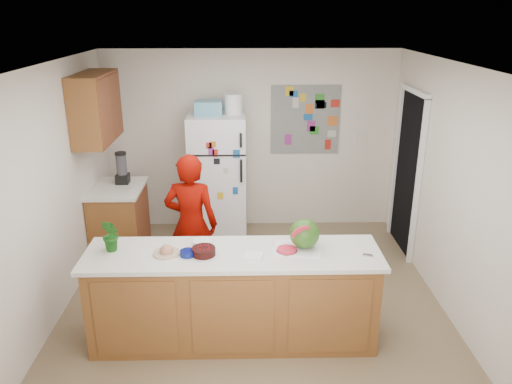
{
  "coord_description": "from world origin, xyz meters",
  "views": [
    {
      "loc": [
        -0.08,
        -4.53,
        2.97
      ],
      "look_at": [
        0.02,
        0.2,
        1.24
      ],
      "focal_mm": 35.0,
      "sensor_mm": 36.0,
      "label": 1
    }
  ],
  "objects_px": {
    "refrigerator": "(218,177)",
    "person": "(191,225)",
    "cherry_bowl": "(204,251)",
    "watermelon": "(305,234)"
  },
  "relations": [
    {
      "from": "refrigerator",
      "to": "person",
      "type": "height_order",
      "value": "refrigerator"
    },
    {
      "from": "person",
      "to": "cherry_bowl",
      "type": "distance_m",
      "value": 1.0
    },
    {
      "from": "refrigerator",
      "to": "watermelon",
      "type": "height_order",
      "value": "refrigerator"
    },
    {
      "from": "person",
      "to": "watermelon",
      "type": "relative_size",
      "value": 5.82
    },
    {
      "from": "cherry_bowl",
      "to": "refrigerator",
      "type": "bearing_deg",
      "value": 89.83
    },
    {
      "from": "refrigerator",
      "to": "watermelon",
      "type": "xyz_separation_m",
      "value": [
        0.9,
        -2.31,
        0.22
      ]
    },
    {
      "from": "watermelon",
      "to": "cherry_bowl",
      "type": "bearing_deg",
      "value": -173.08
    },
    {
      "from": "watermelon",
      "to": "cherry_bowl",
      "type": "height_order",
      "value": "watermelon"
    },
    {
      "from": "person",
      "to": "watermelon",
      "type": "xyz_separation_m",
      "value": [
        1.12,
        -0.85,
        0.28
      ]
    },
    {
      "from": "refrigerator",
      "to": "watermelon",
      "type": "relative_size",
      "value": 6.24
    }
  ]
}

